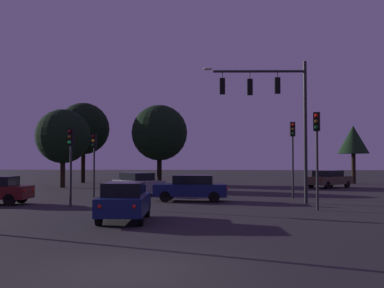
{
  "coord_description": "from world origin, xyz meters",
  "views": [
    {
      "loc": [
        1.86,
        -9.8,
        2.36
      ],
      "look_at": [
        0.01,
        19.68,
        3.44
      ],
      "focal_mm": 42.88,
      "sensor_mm": 36.0,
      "label": 1
    }
  ],
  "objects_px": {
    "car_crossing_left": "(191,188)",
    "car_nearside_lane": "(125,201)",
    "tree_right_cluster": "(63,136)",
    "tree_center_horizon": "(83,129)",
    "traffic_light_corner_left": "(94,152)",
    "tree_behind_sign": "(159,133)",
    "traffic_signal_mast_arm": "(275,104)",
    "car_far_lane": "(329,179)",
    "traffic_light_median": "(317,141)",
    "tree_left_far": "(353,140)",
    "traffic_light_corner_right": "(71,151)",
    "traffic_light_far_side": "(293,145)",
    "car_parked_lot": "(138,183)"
  },
  "relations": [
    {
      "from": "car_parked_lot",
      "to": "traffic_signal_mast_arm",
      "type": "bearing_deg",
      "value": -34.33
    },
    {
      "from": "tree_right_cluster",
      "to": "car_crossing_left",
      "type": "bearing_deg",
      "value": -46.55
    },
    {
      "from": "traffic_light_far_side",
      "to": "tree_behind_sign",
      "type": "xyz_separation_m",
      "value": [
        -10.71,
        16.98,
        1.81
      ]
    },
    {
      "from": "car_crossing_left",
      "to": "tree_left_far",
      "type": "bearing_deg",
      "value": 54.36
    },
    {
      "from": "traffic_light_corner_left",
      "to": "car_crossing_left",
      "type": "distance_m",
      "value": 7.26
    },
    {
      "from": "traffic_light_corner_left",
      "to": "traffic_light_corner_right",
      "type": "relative_size",
      "value": 1.02
    },
    {
      "from": "traffic_light_median",
      "to": "car_far_lane",
      "type": "bearing_deg",
      "value": 75.35
    },
    {
      "from": "traffic_light_corner_right",
      "to": "traffic_light_far_side",
      "type": "distance_m",
      "value": 13.56
    },
    {
      "from": "car_parked_lot",
      "to": "car_far_lane",
      "type": "bearing_deg",
      "value": 30.15
    },
    {
      "from": "car_crossing_left",
      "to": "tree_left_far",
      "type": "xyz_separation_m",
      "value": [
        15.38,
        21.45,
        3.71
      ]
    },
    {
      "from": "car_nearside_lane",
      "to": "car_far_lane",
      "type": "xyz_separation_m",
      "value": [
        13.13,
        22.67,
        0.0
      ]
    },
    {
      "from": "traffic_signal_mast_arm",
      "to": "traffic_light_far_side",
      "type": "xyz_separation_m",
      "value": [
        1.49,
        3.39,
        -2.14
      ]
    },
    {
      "from": "car_crossing_left",
      "to": "tree_behind_sign",
      "type": "bearing_deg",
      "value": 103.08
    },
    {
      "from": "car_far_lane",
      "to": "tree_behind_sign",
      "type": "relative_size",
      "value": 0.56
    },
    {
      "from": "traffic_light_far_side",
      "to": "tree_left_far",
      "type": "height_order",
      "value": "tree_left_far"
    },
    {
      "from": "car_far_lane",
      "to": "tree_right_cluster",
      "type": "height_order",
      "value": "tree_right_cluster"
    },
    {
      "from": "car_crossing_left",
      "to": "car_nearside_lane",
      "type": "bearing_deg",
      "value": -102.99
    },
    {
      "from": "traffic_light_corner_right",
      "to": "car_far_lane",
      "type": "relative_size",
      "value": 0.9
    },
    {
      "from": "tree_center_horizon",
      "to": "car_far_lane",
      "type": "bearing_deg",
      "value": -17.97
    },
    {
      "from": "traffic_light_corner_right",
      "to": "tree_behind_sign",
      "type": "bearing_deg",
      "value": 86.0
    },
    {
      "from": "tree_behind_sign",
      "to": "traffic_signal_mast_arm",
      "type": "bearing_deg",
      "value": -65.64
    },
    {
      "from": "traffic_light_median",
      "to": "tree_right_cluster",
      "type": "bearing_deg",
      "value": 136.75
    },
    {
      "from": "traffic_light_far_side",
      "to": "tree_right_cluster",
      "type": "relative_size",
      "value": 0.69
    },
    {
      "from": "tree_left_far",
      "to": "traffic_signal_mast_arm",
      "type": "bearing_deg",
      "value": -115.3
    },
    {
      "from": "tree_right_cluster",
      "to": "tree_left_far",
      "type": "bearing_deg",
      "value": 17.21
    },
    {
      "from": "car_nearside_lane",
      "to": "car_far_lane",
      "type": "relative_size",
      "value": 0.92
    },
    {
      "from": "traffic_light_corner_left",
      "to": "tree_right_cluster",
      "type": "relative_size",
      "value": 0.59
    },
    {
      "from": "traffic_light_corner_left",
      "to": "tree_center_horizon",
      "type": "distance_m",
      "value": 20.4
    },
    {
      "from": "car_nearside_lane",
      "to": "car_crossing_left",
      "type": "relative_size",
      "value": 0.95
    },
    {
      "from": "tree_center_horizon",
      "to": "traffic_light_corner_left",
      "type": "bearing_deg",
      "value": -71.09
    },
    {
      "from": "traffic_light_median",
      "to": "car_nearside_lane",
      "type": "xyz_separation_m",
      "value": [
        -8.36,
        -4.39,
        -2.51
      ]
    },
    {
      "from": "traffic_light_far_side",
      "to": "car_far_lane",
      "type": "bearing_deg",
      "value": 66.99
    },
    {
      "from": "tree_behind_sign",
      "to": "car_crossing_left",
      "type": "bearing_deg",
      "value": -76.92
    },
    {
      "from": "tree_left_far",
      "to": "traffic_light_corner_left",
      "type": "bearing_deg",
      "value": -139.05
    },
    {
      "from": "traffic_signal_mast_arm",
      "to": "traffic_light_corner_right",
      "type": "height_order",
      "value": "traffic_signal_mast_arm"
    },
    {
      "from": "traffic_light_corner_right",
      "to": "tree_right_cluster",
      "type": "bearing_deg",
      "value": 110.69
    },
    {
      "from": "tree_right_cluster",
      "to": "tree_center_horizon",
      "type": "bearing_deg",
      "value": 95.35
    },
    {
      "from": "car_nearside_lane",
      "to": "tree_right_cluster",
      "type": "distance_m",
      "value": 24.35
    },
    {
      "from": "car_crossing_left",
      "to": "car_parked_lot",
      "type": "height_order",
      "value": "same"
    },
    {
      "from": "traffic_light_median",
      "to": "tree_right_cluster",
      "type": "relative_size",
      "value": 0.68
    },
    {
      "from": "tree_left_far",
      "to": "car_crossing_left",
      "type": "bearing_deg",
      "value": -125.64
    },
    {
      "from": "car_far_lane",
      "to": "tree_behind_sign",
      "type": "bearing_deg",
      "value": 160.41
    },
    {
      "from": "car_nearside_lane",
      "to": "car_parked_lot",
      "type": "xyz_separation_m",
      "value": [
        -2.02,
        13.87,
        0.0
      ]
    },
    {
      "from": "traffic_signal_mast_arm",
      "to": "car_crossing_left",
      "type": "relative_size",
      "value": 1.83
    },
    {
      "from": "traffic_light_far_side",
      "to": "car_crossing_left",
      "type": "distance_m",
      "value": 7.12
    },
    {
      "from": "traffic_light_median",
      "to": "car_crossing_left",
      "type": "distance_m",
      "value": 8.15
    },
    {
      "from": "traffic_light_median",
      "to": "car_crossing_left",
      "type": "relative_size",
      "value": 1.08
    },
    {
      "from": "tree_left_far",
      "to": "tree_behind_sign",
      "type": "bearing_deg",
      "value": -173.82
    },
    {
      "from": "car_crossing_left",
      "to": "car_parked_lot",
      "type": "relative_size",
      "value": 1.03
    },
    {
      "from": "tree_right_cluster",
      "to": "traffic_signal_mast_arm",
      "type": "bearing_deg",
      "value": -39.48
    }
  ]
}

